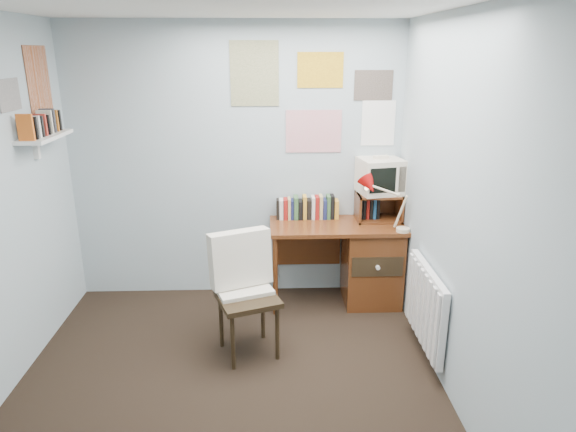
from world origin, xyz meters
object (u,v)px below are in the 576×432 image
desk (365,260)px  crt_tv (380,174)px  wall_shelf (45,137)px  radiator (426,306)px  desk_chair (248,299)px  tv_riser (378,207)px  desk_lamp (404,208)px

desk → crt_tv: (0.12, 0.13, 0.78)m
wall_shelf → radiator: bearing=-10.9°
desk_chair → tv_riser: tv_riser is taller
desk → radiator: desk is taller
desk → radiator: bearing=-72.8°
tv_riser → radiator: size_ratio=0.50×
tv_riser → crt_tv: (0.00, 0.02, 0.30)m
tv_riser → desk: bearing=-137.0°
tv_riser → radiator: 1.15m
desk_lamp → crt_tv: crt_tv is taller
crt_tv → wall_shelf: (-2.69, -0.51, 0.44)m
tv_riser → wall_shelf: bearing=-169.7°
desk_lamp → desk_chair: bearing=-159.3°
crt_tv → radiator: size_ratio=0.45×
desk → crt_tv: size_ratio=3.30×
desk_lamp → radiator: 0.90m
wall_shelf → desk: bearing=8.4°
crt_tv → wall_shelf: wall_shelf is taller
desk_chair → desk_lamp: 1.54m
crt_tv → desk: bearing=-144.1°
crt_tv → radiator: crt_tv is taller
desk_chair → crt_tv: (1.17, 0.97, 0.72)m
desk_chair → radiator: 1.34m
desk_lamp → wall_shelf: 2.92m
desk_lamp → crt_tv: size_ratio=1.15×
crt_tv → desk_chair: bearing=-151.3°
tv_riser → crt_tv: 0.30m
desk_chair → crt_tv: size_ratio=2.53×
desk_chair → tv_riser: bearing=19.3°
desk_chair → wall_shelf: 1.97m
desk → crt_tv: crt_tv is taller
desk → desk_lamp: (0.27, -0.22, 0.56)m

